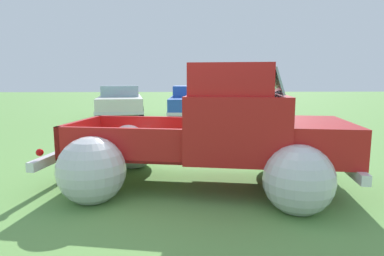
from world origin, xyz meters
The scene contains 7 objects.
ground_plane centered at (0.00, 0.00, 0.00)m, with size 80.00×80.00×0.00m, color #609347.
vintage_pickup_truck centered at (0.38, -0.07, 0.76)m, with size 4.88×3.38×1.96m.
show_car_0 centered at (-2.82, 9.14, 0.78)m, with size 2.48×4.64×1.43m.
show_car_1 centered at (0.31, 8.71, 0.78)m, with size 2.07×4.33×1.43m.
spectator_0 centered at (4.54, 10.88, 0.96)m, with size 0.40×0.54×1.69m.
lane_cone_0 centered at (0.55, 2.39, 0.31)m, with size 0.36×0.36×0.63m.
lane_cone_1 centered at (2.71, 2.30, 0.31)m, with size 0.36×0.36×0.63m.
Camera 1 is at (-0.26, -5.10, 1.70)m, focal length 30.29 mm.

